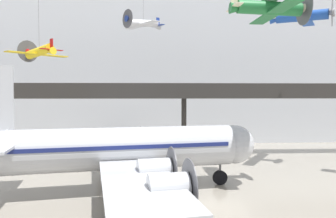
{
  "coord_description": "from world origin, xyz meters",
  "views": [
    {
      "loc": [
        -4.34,
        -23.34,
        8.22
      ],
      "look_at": [
        -2.84,
        8.12,
        6.75
      ],
      "focal_mm": 35.0,
      "sensor_mm": 36.0,
      "label": 1
    }
  ],
  "objects": [
    {
      "name": "mezzanine_walkway",
      "position": [
        0.0,
        20.54,
        7.95
      ],
      "size": [
        110.0,
        3.2,
        9.6
      ],
      "color": "#2D2B28",
      "rests_on": "ground"
    },
    {
      "name": "ground_plane",
      "position": [
        0.0,
        0.0,
        0.0
      ],
      "size": [
        260.0,
        260.0,
        0.0
      ],
      "primitive_type": "plane",
      "color": "gray"
    },
    {
      "name": "hangar_back_wall",
      "position": [
        0.0,
        31.86,
        13.06
      ],
      "size": [
        140.0,
        3.0,
        26.12
      ],
      "color": "silver",
      "rests_on": "ground"
    },
    {
      "name": "suspended_plane_yellow_lowwing",
      "position": [
        -16.74,
        13.43,
        12.83
      ],
      "size": [
        5.84,
        5.9,
        10.13
      ],
      "rotation": [
        0.0,
        0.0,
        2.39
      ],
      "color": "yellow"
    },
    {
      "name": "suspended_plane_blue_trainer",
      "position": [
        12.64,
        13.52,
        17.0
      ],
      "size": [
        7.13,
        7.86,
        6.58
      ],
      "rotation": [
        0.0,
        0.0,
        5.73
      ],
      "color": "#1E4CAD"
    },
    {
      "name": "airliner_silver_main",
      "position": [
        -7.34,
        3.95,
        3.6
      ],
      "size": [
        25.12,
        28.94,
        10.39
      ],
      "rotation": [
        0.0,
        0.0,
        0.18
      ],
      "color": "#B7BABF",
      "rests_on": "ground"
    },
    {
      "name": "suspended_plane_white_twin",
      "position": [
        -5.6,
        23.25,
        18.1
      ],
      "size": [
        5.92,
        6.37,
        5.03
      ],
      "rotation": [
        0.0,
        0.0,
        3.78
      ],
      "color": "silver"
    },
    {
      "name": "suspended_plane_green_biplane",
      "position": [
        5.83,
        4.94,
        15.69
      ],
      "size": [
        6.92,
        8.5,
        7.9
      ],
      "rotation": [
        0.0,
        0.0,
        0.03
      ],
      "color": "#1E6B33"
    }
  ]
}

